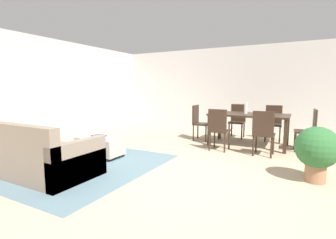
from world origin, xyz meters
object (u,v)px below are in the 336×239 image
dining_chair_near_right (263,131)px  dining_chair_far_right (273,121)px  dining_chair_near_left (218,127)px  dining_table (249,117)px  dining_chair_far_left (238,119)px  potted_plant (317,150)px  dining_chair_head_west (199,120)px  couch (32,155)px  dining_chair_head_east (309,128)px  book_on_ottoman (99,136)px  ottoman_table (100,146)px  vase_centerpiece (246,108)px

dining_chair_near_right → dining_chair_far_right: bearing=89.5°
dining_chair_near_left → dining_chair_far_right: bearing=61.4°
dining_table → dining_chair_far_left: size_ratio=1.93×
potted_plant → dining_chair_head_west: bearing=142.3°
dining_chair_near_right → couch: bearing=-138.2°
dining_chair_head_east → dining_chair_near_left: bearing=-154.1°
couch → book_on_ottoman: bearing=82.1°
dining_chair_far_left → potted_plant: bearing=-58.0°
book_on_ottoman → potted_plant: bearing=5.7°
ottoman_table → dining_chair_near_left: 2.52m
dining_chair_far_left → potted_plant: 3.36m
ottoman_table → dining_chair_far_left: size_ratio=0.99×
dining_chair_head_west → ottoman_table: bearing=-114.8°
couch → vase_centerpiece: (2.61, 3.70, 0.60)m
book_on_ottoman → vase_centerpiece: bearing=44.6°
dining_chair_far_right → potted_plant: bearing=-73.2°
dining_chair_far_right → dining_chair_near_right: bearing=-90.5°
dining_chair_far_right → ottoman_table: bearing=-131.1°
ottoman_table → dining_chair_near_right: (2.86, 1.57, 0.30)m
dining_chair_far_right → dining_chair_head_west: (-1.74, -0.83, 0.00)m
dining_chair_far_right → dining_chair_head_west: 1.93m
couch → vase_centerpiece: size_ratio=8.39×
dining_chair_near_right → dining_chair_head_west: (-1.72, 0.90, 0.00)m
dining_chair_head_west → dining_table: bearing=-1.5°
dining_chair_far_right → dining_chair_near_left: bearing=-118.6°
dining_chair_near_right → vase_centerpiece: bearing=120.8°
ottoman_table → dining_chair_near_right: dining_chair_near_right is taller
dining_chair_head_east → potted_plant: (0.06, -1.96, -0.04)m
dining_table → dining_chair_head_west: (-1.27, 0.03, -0.16)m
ottoman_table → dining_chair_head_west: 2.73m
dining_chair_near_left → couch: bearing=-128.2°
dining_chair_near_left → vase_centerpiece: 1.03m
dining_chair_head_east → couch: bearing=-137.2°
dining_chair_near_left → dining_chair_near_right: 0.92m
couch → book_on_ottoman: 1.33m
dining_chair_far_right → dining_chair_head_east: 1.18m
vase_centerpiece → ottoman_table: bearing=-133.4°
dining_table → dining_chair_far_left: dining_chair_far_left is taller
dining_chair_near_left → dining_chair_far_left: size_ratio=1.00×
dining_chair_near_left → potted_plant: dining_chair_near_left is taller
dining_chair_head_east → dining_chair_far_right: bearing=132.3°
dining_chair_near_right → dining_chair_far_left: 1.96m
dining_chair_near_left → book_on_ottoman: bearing=-143.5°
couch → dining_table: 4.57m
dining_chair_near_left → dining_chair_head_west: same height
couch → potted_plant: bearing=23.0°
vase_centerpiece → book_on_ottoman: 3.44m
dining_chair_near_left → ottoman_table: bearing=-140.8°
dining_chair_head_west → potted_plant: dining_chair_head_west is taller
ottoman_table → dining_chair_head_west: dining_chair_head_west is taller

